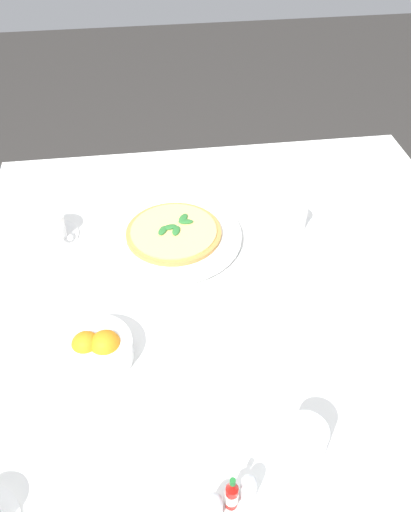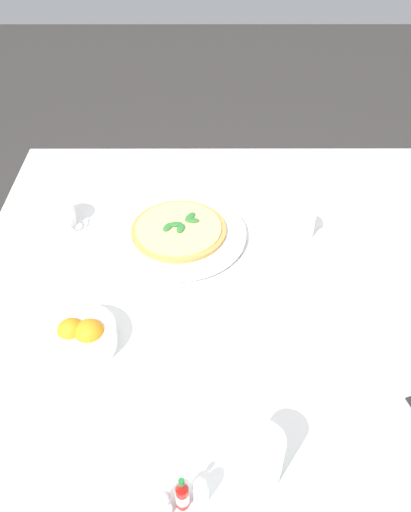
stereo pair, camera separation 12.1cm
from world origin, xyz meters
The scene contains 11 objects.
ground_plane centered at (0.00, 0.00, 0.00)m, with size 8.00×8.00×0.00m, color #33302D.
dining_table centered at (0.00, 0.00, 0.63)m, with size 1.20×1.20×0.76m.
pizza_plate centered at (0.13, -0.18, 0.77)m, with size 0.33×0.33×0.02m.
pizza centered at (0.13, -0.18, 0.78)m, with size 0.23×0.23×0.02m.
coffee_cup_near_left centered at (-0.16, -0.19, 0.79)m, with size 0.13×0.13×0.07m.
coffee_cup_far_left centered at (0.43, -0.23, 0.79)m, with size 0.13×0.13×0.07m.
water_glass_left_edge centered at (-0.02, 0.41, 0.80)m, with size 0.07×0.07×0.11m.
citrus_bowl centered at (0.31, 0.15, 0.79)m, with size 0.15×0.15×0.07m.
hot_sauce_bottle centered at (0.10, 0.46, 0.79)m, with size 0.02×0.02×0.08m.
salt_shaker centered at (0.13, 0.47, 0.78)m, with size 0.03×0.03×0.06m.
pepper_shaker centered at (0.07, 0.45, 0.78)m, with size 0.03×0.03×0.06m.
Camera 1 is at (0.19, 0.80, 1.59)m, focal length 36.82 mm.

